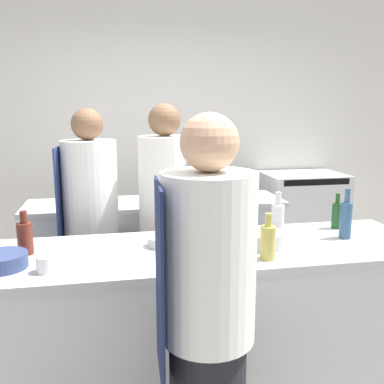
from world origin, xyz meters
The scene contains 19 objects.
wall_back centered at (0.00, 2.13, 1.40)m, with size 8.00×0.06×2.80m.
prep_counter centered at (0.00, 0.00, 0.45)m, with size 2.58×0.76×0.90m.
pass_counter centered at (-0.12, 1.27, 0.45)m, with size 2.15×0.55×0.90m.
oven_range centered at (1.44, 1.78, 0.50)m, with size 0.80×0.60×1.01m.
chef_at_prep_near centered at (-0.14, -0.70, 0.82)m, with size 0.39×0.37×1.65m.
chef_at_stove centered at (-0.12, 0.70, 0.85)m, with size 0.39×0.37×1.70m.
chef_at_pass_far centered at (-0.64, 0.79, 0.83)m, with size 0.41×0.39×1.66m.
bottle_olive_oil centered at (0.47, 0.10, 1.01)m, with size 0.08×0.08×0.28m.
bottle_vinegar centered at (-0.96, 0.08, 0.99)m, with size 0.08×0.08×0.24m.
bottle_wine centered at (0.93, 0.22, 0.99)m, with size 0.06×0.06×0.23m.
bottle_cooking_oil centered at (0.28, -0.24, 0.99)m, with size 0.08×0.08×0.24m.
bottle_sauce centered at (0.87, 0.01, 1.02)m, with size 0.07×0.07×0.30m.
bottle_water centered at (0.35, 0.23, 0.98)m, with size 0.09×0.09×0.21m.
bowl_mixing_large centered at (-0.23, 0.07, 0.92)m, with size 0.17×0.17×0.06m.
bowl_prep_small centered at (-1.03, -0.12, 0.93)m, with size 0.24×0.24×0.07m.
bowl_ceramic_blue centered at (0.33, -0.04, 0.94)m, with size 0.24×0.24×0.08m.
cup centered at (-0.82, -0.21, 0.94)m, with size 0.09×0.09×0.08m.
cutting_board centered at (-0.12, -0.17, 0.90)m, with size 0.31×0.24×0.01m.
stockpot centered at (0.10, 1.35, 1.01)m, with size 0.24×0.24×0.23m.
Camera 1 is at (-0.51, -2.23, 1.66)m, focal length 40.00 mm.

